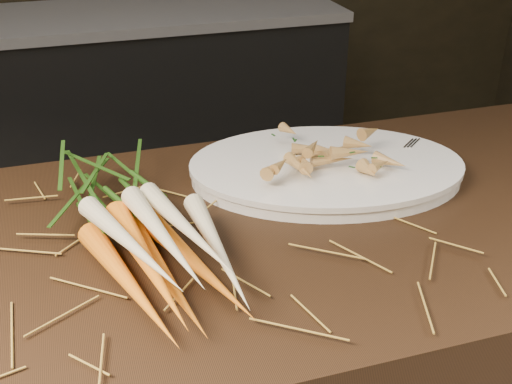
% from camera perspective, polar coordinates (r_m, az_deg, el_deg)
% --- Properties ---
extents(back_counter, '(1.82, 0.62, 0.84)m').
position_cam_1_polar(back_counter, '(2.94, -11.02, 7.51)').
color(back_counter, black).
rests_on(back_counter, ground).
extents(straw_bedding, '(1.40, 0.60, 0.02)m').
position_cam_1_polar(straw_bedding, '(1.02, -16.06, -5.02)').
color(straw_bedding, olive).
rests_on(straw_bedding, main_counter).
extents(root_veg_bunch, '(0.29, 0.58, 0.10)m').
position_cam_1_polar(root_veg_bunch, '(1.03, -11.60, -1.17)').
color(root_veg_bunch, '#E25E00').
rests_on(root_veg_bunch, main_counter).
extents(serving_platter, '(0.57, 0.45, 0.03)m').
position_cam_1_polar(serving_platter, '(1.21, 6.25, 1.85)').
color(serving_platter, white).
rests_on(serving_platter, main_counter).
extents(roasted_veg_heap, '(0.28, 0.24, 0.06)m').
position_cam_1_polar(roasted_veg_heap, '(1.19, 6.36, 3.64)').
color(roasted_veg_heap, '#BF8641').
rests_on(roasted_veg_heap, serving_platter).
extents(serving_fork, '(0.16, 0.14, 0.00)m').
position_cam_1_polar(serving_fork, '(1.22, 14.79, 2.19)').
color(serving_fork, silver).
rests_on(serving_fork, serving_platter).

